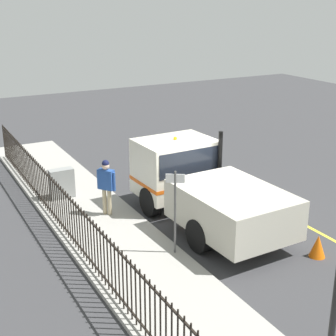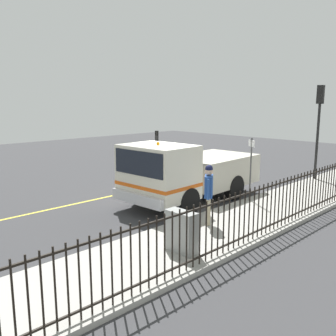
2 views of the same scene
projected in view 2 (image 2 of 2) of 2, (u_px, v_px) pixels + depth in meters
The scene contains 10 objects.
ground_plane at pixel (180, 203), 14.00m from camera, with size 48.02×48.02×0.00m, color #38383A.
sidewalk_slab at pixel (248, 219), 11.87m from camera, with size 2.74×21.83×0.13m, color #A3A099.
lane_marking at pixel (136, 191), 15.83m from camera, with size 0.12×19.65×0.01m, color yellow.
work_truck at pixel (184, 170), 13.72m from camera, with size 2.68×6.00×2.69m.
worker_standing at pixel (209, 188), 10.97m from camera, with size 0.49×0.55×1.82m.
iron_fence at pixel (283, 202), 10.91m from camera, with size 0.04×18.59×1.45m.
traffic_light_near at pixel (319, 113), 17.16m from camera, with size 0.32×0.24×4.38m.
utility_cabinet at pixel (181, 232), 9.06m from camera, with size 0.83×0.36×1.03m, color gray.
traffic_cone at pixel (210, 175), 17.51m from camera, with size 0.44×0.44×0.63m, color orange.
street_sign at pixel (251, 162), 13.61m from camera, with size 0.43×0.30×2.34m.
Camera 2 is at (9.32, -9.83, 3.81)m, focal length 39.53 mm.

